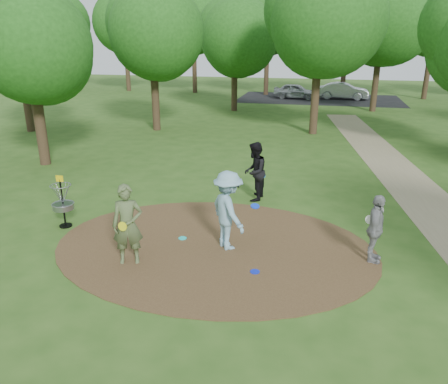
# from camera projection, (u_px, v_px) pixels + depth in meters

# --- Properties ---
(ground) EXTENTS (100.00, 100.00, 0.00)m
(ground) POSITION_uv_depth(u_px,v_px,m) (214.00, 247.00, 11.41)
(ground) COLOR #2D5119
(ground) RESTS_ON ground
(dirt_clearing) EXTENTS (8.40, 8.40, 0.02)m
(dirt_clearing) POSITION_uv_depth(u_px,v_px,m) (214.00, 246.00, 11.41)
(dirt_clearing) COLOR #47301C
(dirt_clearing) RESTS_ON ground
(parking_lot) EXTENTS (14.00, 8.00, 0.01)m
(parking_lot) POSITION_uv_depth(u_px,v_px,m) (319.00, 99.00, 38.53)
(parking_lot) COLOR black
(parking_lot) RESTS_ON ground
(player_observer_with_disc) EXTENTS (0.84, 0.69, 1.98)m
(player_observer_with_disc) POSITION_uv_depth(u_px,v_px,m) (128.00, 225.00, 10.29)
(player_observer_with_disc) COLOR #516239
(player_observer_with_disc) RESTS_ON ground
(player_throwing_with_disc) EXTENTS (1.55, 1.51, 2.06)m
(player_throwing_with_disc) POSITION_uv_depth(u_px,v_px,m) (228.00, 211.00, 11.02)
(player_throwing_with_disc) COLOR #82B0C3
(player_throwing_with_disc) RESTS_ON ground
(player_walking_with_disc) EXTENTS (0.81, 1.00, 1.97)m
(player_walking_with_disc) POSITION_uv_depth(u_px,v_px,m) (255.00, 172.00, 14.39)
(player_walking_with_disc) COLOR black
(player_walking_with_disc) RESTS_ON ground
(player_waiting_with_disc) EXTENTS (0.59, 1.06, 1.71)m
(player_waiting_with_disc) POSITION_uv_depth(u_px,v_px,m) (375.00, 229.00, 10.40)
(player_waiting_with_disc) COLOR gray
(player_waiting_with_disc) RESTS_ON ground
(disc_ground_cyan) EXTENTS (0.22, 0.22, 0.02)m
(disc_ground_cyan) POSITION_uv_depth(u_px,v_px,m) (183.00, 238.00, 11.82)
(disc_ground_cyan) COLOR #1AD2CC
(disc_ground_cyan) RESTS_ON dirt_clearing
(disc_ground_blue) EXTENTS (0.22, 0.22, 0.02)m
(disc_ground_blue) POSITION_uv_depth(u_px,v_px,m) (255.00, 272.00, 10.14)
(disc_ground_blue) COLOR #0C21D8
(disc_ground_blue) RESTS_ON dirt_clearing
(car_left) EXTENTS (3.97, 1.89, 1.31)m
(car_left) POSITION_uv_depth(u_px,v_px,m) (296.00, 91.00, 38.43)
(car_left) COLOR #A1A5A8
(car_left) RESTS_ON ground
(car_right) EXTENTS (4.43, 1.75, 1.43)m
(car_right) POSITION_uv_depth(u_px,v_px,m) (343.00, 91.00, 38.08)
(car_right) COLOR #9A9EA1
(car_right) RESTS_ON ground
(disc_golf_basket) EXTENTS (0.63, 0.63, 1.54)m
(disc_golf_basket) POSITION_uv_depth(u_px,v_px,m) (62.00, 198.00, 12.34)
(disc_golf_basket) COLOR black
(disc_golf_basket) RESTS_ON ground
(tree_ring) EXTENTS (36.73, 45.49, 9.22)m
(tree_ring) POSITION_uv_depth(u_px,v_px,m) (313.00, 36.00, 17.62)
(tree_ring) COLOR #332316
(tree_ring) RESTS_ON ground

